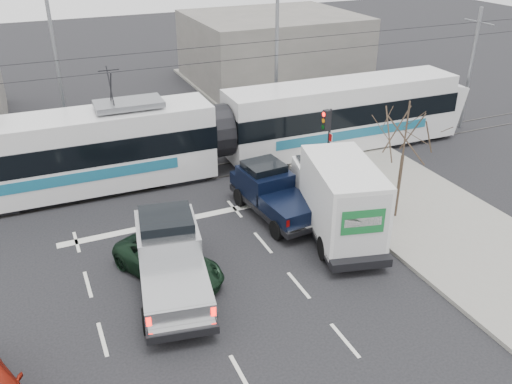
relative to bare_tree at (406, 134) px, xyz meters
name	(u,v)px	position (x,y,z in m)	size (l,w,h in m)	color
ground	(254,298)	(-7.60, -2.50, -3.79)	(120.00, 120.00, 0.00)	black
sidewalk_right	(462,238)	(1.40, -2.50, -3.72)	(6.00, 60.00, 0.15)	gray
rails	(172,179)	(-7.60, 7.50, -3.78)	(60.00, 1.60, 0.03)	#33302D
building_right	(272,48)	(4.40, 21.50, -1.29)	(12.00, 10.00, 5.00)	slate
bare_tree	(406,134)	(0.00, 0.00, 0.00)	(2.40, 2.40, 5.00)	#47382B
traffic_signal	(327,131)	(-1.13, 4.00, -1.05)	(0.44, 0.44, 3.60)	black
street_lamp_near	(274,44)	(-0.29, 11.50, 1.32)	(2.38, 0.25, 9.00)	slate
street_lamp_far	(52,56)	(-11.79, 13.50, 1.32)	(2.38, 0.25, 9.00)	slate
catenary	(166,103)	(-7.60, 7.50, 0.09)	(60.00, 0.20, 7.00)	black
tram	(218,132)	(-5.05, 7.79, -1.84)	(27.02, 3.24, 5.51)	silver
silver_pickup	(170,255)	(-9.87, -0.56, -2.67)	(3.16, 6.49, 2.26)	black
box_truck	(337,198)	(-2.93, 0.01, -2.19)	(3.70, 6.82, 3.24)	black
navy_pickup	(271,192)	(-4.59, 2.53, -2.76)	(2.30, 5.13, 2.10)	black
green_car	(168,262)	(-9.87, -0.20, -3.18)	(2.03, 4.39, 1.22)	black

